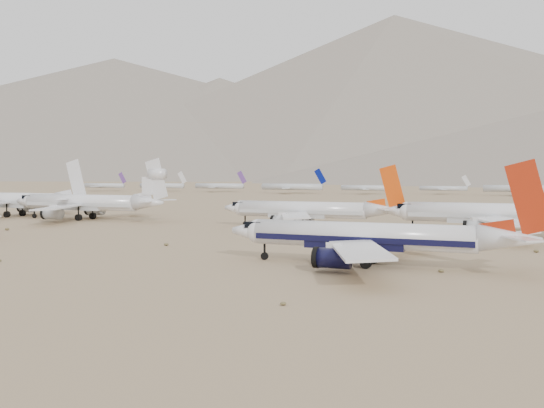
% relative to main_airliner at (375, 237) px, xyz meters
% --- Properties ---
extents(ground, '(7000.00, 7000.00, 0.00)m').
position_rel_main_airliner_xyz_m(ground, '(-14.02, -3.84, -4.58)').
color(ground, '#7B6447').
rests_on(ground, ground).
extents(main_airliner, '(47.20, 46.10, 16.66)m').
position_rel_main_airliner_xyz_m(main_airliner, '(0.00, 0.00, 0.00)').
color(main_airliner, white).
rests_on(main_airliner, ground).
extents(row2_gold_tail, '(51.04, 49.92, 18.17)m').
position_rel_main_airliner_xyz_m(row2_gold_tail, '(17.46, 54.72, 0.50)').
color(row2_gold_tail, white).
rests_on(row2_gold_tail, ground).
extents(row2_orange_tail, '(46.79, 45.77, 16.69)m').
position_rel_main_airliner_xyz_m(row2_orange_tail, '(-30.06, 57.60, 0.10)').
color(row2_orange_tail, white).
rests_on(row2_orange_tail, ground).
extents(row2_white_trijet, '(53.39, 52.18, 18.92)m').
position_rel_main_airliner_xyz_m(row2_white_trijet, '(-101.40, 58.08, 0.90)').
color(row2_white_trijet, white).
rests_on(row2_white_trijet, ground).
extents(row2_white_twin, '(52.88, 51.75, 18.90)m').
position_rel_main_airliner_xyz_m(row2_white_twin, '(-132.95, 60.38, 0.74)').
color(row2_white_twin, white).
rests_on(row2_white_twin, ground).
extents(distant_storage_row, '(521.84, 58.94, 15.16)m').
position_rel_main_airliner_xyz_m(distant_storage_row, '(-42.07, 311.70, -0.17)').
color(distant_storage_row, silver).
rests_on(distant_storage_row, ground).
extents(mountain_range, '(7354.00, 3024.00, 470.00)m').
position_rel_main_airliner_xyz_m(mountain_range, '(56.16, 1644.17, 185.74)').
color(mountain_range, slate).
rests_on(mountain_range, ground).
extents(desert_scrub, '(261.14, 121.67, 0.63)m').
position_rel_main_airliner_xyz_m(desert_scrub, '(-11.75, -33.05, -4.29)').
color(desert_scrub, brown).
rests_on(desert_scrub, ground).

